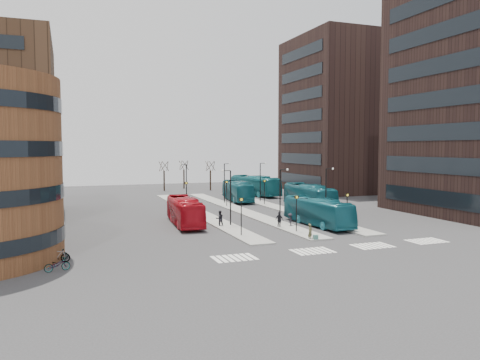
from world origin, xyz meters
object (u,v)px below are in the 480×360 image
object	(u,v)px
teal_bus_c	(309,197)
teal_bus_a	(318,212)
teal_bus_d	(255,186)
bicycle_far	(58,254)
traveller	(310,232)
teal_bus_b	(237,191)
red_bus	(185,211)
suitcase	(316,238)
bicycle_near	(57,265)
commuter_a	(220,219)
bicycle_mid	(58,256)
commuter_c	(290,220)
commuter_b	(279,220)

from	to	relation	value
teal_bus_c	teal_bus_a	bearing A→B (deg)	-108.06
teal_bus_d	bicycle_far	xyz separation A→B (m)	(-32.64, -39.05, -1.39)
bicycle_far	traveller	bearing A→B (deg)	-75.83
teal_bus_b	traveller	distance (m)	32.63
red_bus	bicycle_far	xyz separation A→B (m)	(-13.12, -12.25, -1.14)
suitcase	teal_bus_b	bearing A→B (deg)	93.68
teal_bus_b	bicycle_far	world-z (taller)	teal_bus_b
bicycle_near	teal_bus_d	bearing A→B (deg)	-51.29
teal_bus_a	bicycle_far	xyz separation A→B (m)	(-26.88, -6.66, -1.14)
teal_bus_d	commuter_a	xyz separation A→B (m)	(-16.25, -29.43, -0.90)
suitcase	commuter_a	size ratio (longest dim) A/B	0.31
teal_bus_b	teal_bus_c	distance (m)	14.67
teal_bus_c	suitcase	bearing A→B (deg)	-110.66
teal_bus_b	teal_bus_c	size ratio (longest dim) A/B	0.91
teal_bus_a	bicycle_far	size ratio (longest dim) A/B	7.22
red_bus	traveller	size ratio (longest dim) A/B	7.13
teal_bus_d	bicycle_near	world-z (taller)	teal_bus_d
red_bus	teal_bus_a	bearing A→B (deg)	-17.96
red_bus	bicycle_mid	size ratio (longest dim) A/B	6.26
suitcase	commuter_a	distance (m)	12.04
suitcase	teal_bus_a	world-z (taller)	teal_bus_a
teal_bus_d	commuter_c	size ratio (longest dim) A/B	8.63
commuter_a	teal_bus_d	bearing A→B (deg)	-117.73
suitcase	teal_bus_a	xyz separation A→B (m)	(4.49, 7.45, 1.27)
red_bus	teal_bus_c	distance (m)	20.11
teal_bus_a	teal_bus_b	distance (m)	25.31
teal_bus_d	bicycle_far	distance (m)	50.91
teal_bus_b	bicycle_far	distance (m)	41.64
teal_bus_d	commuter_a	size ratio (longest dim) A/B	7.22
commuter_c	bicycle_far	distance (m)	24.68
teal_bus_a	teal_bus_b	world-z (taller)	teal_bus_b
commuter_b	bicycle_near	distance (m)	24.53
suitcase	teal_bus_c	bearing A→B (deg)	73.89
teal_bus_b	bicycle_far	bearing A→B (deg)	-122.67
bicycle_near	bicycle_mid	size ratio (longest dim) A/B	0.99
suitcase	teal_bus_b	xyz separation A→B (m)	(4.26, 32.76, 1.35)
teal_bus_a	bicycle_mid	world-z (taller)	teal_bus_a
teal_bus_a	commuter_b	xyz separation A→B (m)	(-4.71, -0.06, -0.65)
red_bus	teal_bus_b	world-z (taller)	teal_bus_b
teal_bus_b	teal_bus_c	bearing A→B (deg)	-60.37
commuter_b	commuter_c	distance (m)	1.55
bicycle_mid	bicycle_far	size ratio (longest dim) A/B	1.15
bicycle_mid	suitcase	bearing A→B (deg)	-86.16
teal_bus_b	bicycle_near	bearing A→B (deg)	-119.48
bicycle_far	suitcase	bearing A→B (deg)	-76.99
commuter_b	bicycle_far	size ratio (longest dim) A/B	1.16
traveller	commuter_b	xyz separation A→B (m)	(0.09, 6.92, 0.11)
suitcase	bicycle_mid	xyz separation A→B (m)	(-22.40, -0.49, 0.26)
teal_bus_c	bicycle_mid	bearing A→B (deg)	-142.07
teal_bus_b	red_bus	bearing A→B (deg)	-117.32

